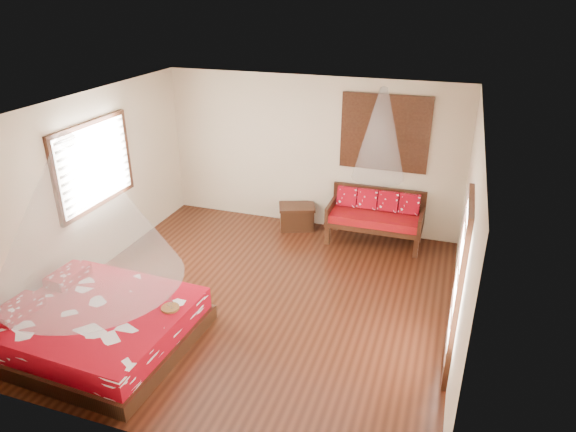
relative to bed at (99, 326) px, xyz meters
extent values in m
cube|color=#32140B|center=(1.52, 1.60, -0.26)|extent=(5.50, 5.50, 0.02)
cube|color=white|center=(1.52, 1.60, 2.56)|extent=(5.50, 5.50, 0.02)
cube|color=beige|center=(-1.24, 1.60, 1.15)|extent=(0.02, 5.50, 2.80)
cube|color=beige|center=(4.28, 1.60, 1.15)|extent=(0.02, 5.50, 2.80)
cube|color=beige|center=(1.52, 4.36, 1.15)|extent=(5.50, 0.02, 2.80)
cube|color=beige|center=(1.52, -1.16, 1.15)|extent=(5.50, 0.02, 2.80)
cube|color=black|center=(0.02, 0.00, -0.15)|extent=(2.32, 2.11, 0.20)
cube|color=#970413|center=(0.02, 0.00, 0.10)|extent=(2.21, 2.01, 0.30)
cube|color=#970413|center=(-0.84, -0.39, 0.32)|extent=(0.35, 0.60, 0.15)
cube|color=#970413|center=(-0.80, 0.46, 0.32)|extent=(0.35, 0.60, 0.15)
cube|color=black|center=(2.07, 3.59, -0.04)|extent=(0.08, 0.08, 0.42)
cube|color=black|center=(3.60, 3.59, -0.04)|extent=(0.08, 0.08, 0.42)
cube|color=black|center=(2.07, 4.21, -0.04)|extent=(0.08, 0.08, 0.42)
cube|color=black|center=(3.60, 4.21, -0.04)|extent=(0.08, 0.08, 0.42)
cube|color=black|center=(2.84, 3.90, 0.13)|extent=(1.65, 0.73, 0.08)
cube|color=maroon|center=(2.84, 3.90, 0.24)|extent=(1.59, 0.67, 0.14)
cube|color=black|center=(2.84, 4.23, 0.42)|extent=(1.65, 0.06, 0.55)
cube|color=black|center=(2.05, 3.90, 0.29)|extent=(0.06, 0.73, 0.30)
cube|color=black|center=(3.62, 3.90, 0.29)|extent=(0.06, 0.73, 0.30)
cube|color=#970413|center=(2.28, 4.11, 0.48)|extent=(0.35, 0.19, 0.37)
cube|color=#970413|center=(2.65, 4.11, 0.48)|extent=(0.35, 0.19, 0.37)
cube|color=#970413|center=(3.02, 4.11, 0.48)|extent=(0.35, 0.19, 0.37)
cube|color=#970413|center=(3.39, 4.11, 0.48)|extent=(0.35, 0.19, 0.37)
cube|color=black|center=(1.35, 4.05, -0.05)|extent=(0.73, 0.63, 0.41)
cube|color=black|center=(1.35, 4.05, 0.18)|extent=(0.79, 0.68, 0.05)
cube|color=black|center=(2.84, 4.32, 1.65)|extent=(1.52, 0.06, 1.32)
cube|color=black|center=(2.84, 4.31, 1.65)|extent=(1.35, 0.04, 1.10)
cube|color=black|center=(-1.20, 1.80, 1.45)|extent=(0.08, 1.74, 1.34)
cube|color=white|center=(-1.16, 1.80, 1.45)|extent=(0.04, 1.54, 1.10)
cube|color=black|center=(4.24, 1.00, 0.80)|extent=(0.08, 1.02, 2.16)
cube|color=white|center=(4.22, 1.00, 0.90)|extent=(0.03, 0.82, 1.70)
cylinder|color=brown|center=(0.88, 0.30, 0.26)|extent=(0.23, 0.23, 0.03)
cone|color=white|center=(0.02, 0.00, 1.60)|extent=(2.22, 2.22, 1.80)
cone|color=white|center=(2.84, 3.85, 1.75)|extent=(0.87, 0.87, 1.50)
camera|label=1|loc=(3.99, -4.33, 3.97)|focal=32.00mm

